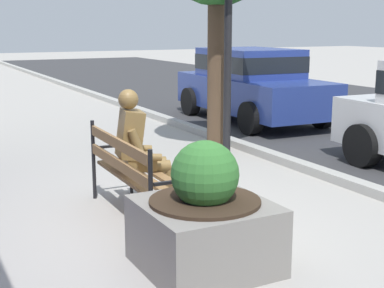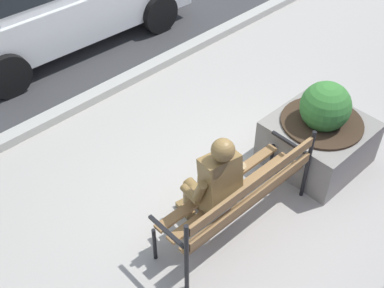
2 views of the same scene
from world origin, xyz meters
name	(u,v)px [view 2 (image 2 of 2)]	position (x,y,z in m)	size (l,w,h in m)	color
ground_plane	(251,216)	(0.00, 0.00, 0.00)	(80.00, 80.00, 0.00)	#ADA8A0
curb_stone	(95,95)	(0.00, 2.90, 0.06)	(60.00, 0.20, 0.12)	#B2AFA8
park_bench	(241,194)	(-0.23, -0.01, 0.54)	(1.81, 0.55, 0.95)	olive
bronze_statue_seated	(213,185)	(-0.42, 0.20, 0.67)	(0.73, 0.79, 1.37)	olive
concrete_planter	(319,134)	(1.22, 0.06, 0.42)	(1.05, 1.05, 1.11)	gray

